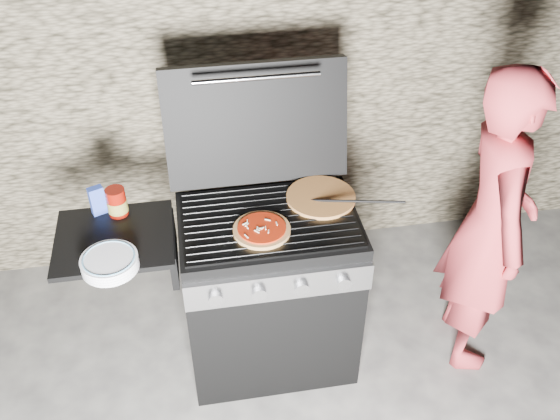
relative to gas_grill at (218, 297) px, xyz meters
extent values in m
plane|color=#383736|center=(0.25, 0.00, -0.46)|extent=(50.00, 50.00, 0.00)
cube|color=gray|center=(0.25, 1.05, 0.44)|extent=(8.00, 0.35, 1.80)
cylinder|color=#C58A38|center=(0.51, 0.10, 0.46)|extent=(0.32, 0.32, 0.02)
cylinder|color=#720E06|center=(-0.40, 0.15, 0.51)|extent=(0.11, 0.11, 0.13)
cube|color=#2C45AE|center=(-0.49, 0.17, 0.52)|extent=(0.07, 0.06, 0.14)
cylinder|color=white|center=(-0.42, -0.19, 0.47)|extent=(0.28, 0.28, 0.05)
imported|color=#B13037|center=(1.27, -0.09, 0.34)|extent=(0.48, 0.64, 1.60)
cylinder|color=black|center=(0.63, 0.00, 0.50)|extent=(0.41, 0.20, 0.09)
camera|label=1|loc=(-0.06, -2.10, 2.19)|focal=40.00mm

